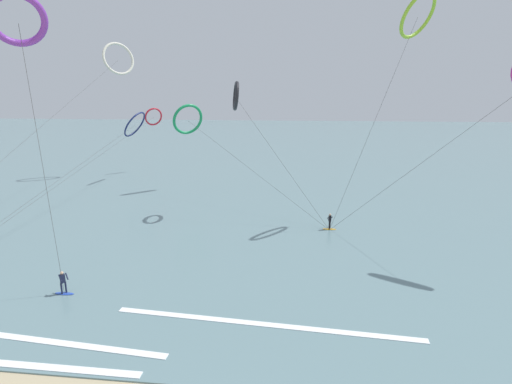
# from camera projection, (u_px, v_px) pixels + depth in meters

# --- Properties ---
(sea_water) EXTENTS (400.00, 200.00, 0.08)m
(sea_water) POSITION_uv_depth(u_px,v_px,m) (288.00, 143.00, 115.36)
(sea_water) COLOR slate
(sea_water) RESTS_ON ground
(surfer_amber) EXTENTS (1.40, 0.63, 1.70)m
(surfer_amber) POSITION_uv_depth(u_px,v_px,m) (330.00, 222.00, 40.90)
(surfer_amber) COLOR orange
(surfer_amber) RESTS_ON ground
(surfer_cobalt) EXTENTS (1.40, 0.73, 1.70)m
(surfer_cobalt) POSITION_uv_depth(u_px,v_px,m) (63.00, 284.00, 27.61)
(surfer_cobalt) COLOR #2647B7
(surfer_cobalt) RESTS_ON ground
(kite_emerald) EXTENTS (21.49, 18.16, 12.44)m
(kite_emerald) POSITION_uv_depth(u_px,v_px,m) (188.00, 119.00, 56.10)
(kite_emerald) COLOR #199351
(kite_emerald) RESTS_ON ground
(kite_lime) EXTENTS (10.65, 6.95, 23.45)m
(kite_lime) POSITION_uv_depth(u_px,v_px,m) (418.00, 15.00, 39.28)
(kite_lime) COLOR #8CC62D
(kite_lime) RESTS_ON ground
(kite_ivory) EXTENTS (4.70, 48.38, 22.01)m
(kite_ivory) POSITION_uv_depth(u_px,v_px,m) (118.00, 59.00, 64.81)
(kite_ivory) COLOR silver
(kite_ivory) RESTS_ON ground
(kite_violet) EXTENTS (3.82, 3.66, 19.66)m
(kite_violet) POSITION_uv_depth(u_px,v_px,m) (18.00, 20.00, 24.07)
(kite_violet) COLOR purple
(kite_violet) RESTS_ON ground
(kite_crimson) EXTENTS (3.16, 48.73, 11.44)m
(kite_crimson) POSITION_uv_depth(u_px,v_px,m) (153.00, 117.00, 69.68)
(kite_crimson) COLOR red
(kite_crimson) RESTS_ON ground
(kite_charcoal) EXTENTS (11.22, 6.86, 15.13)m
(kite_charcoal) POSITION_uv_depth(u_px,v_px,m) (236.00, 96.00, 43.99)
(kite_charcoal) COLOR black
(kite_charcoal) RESTS_ON ground
(kite_navy) EXTENTS (3.43, 41.88, 11.08)m
(kite_navy) POSITION_uv_depth(u_px,v_px,m) (135.00, 125.00, 62.82)
(kite_navy) COLOR navy
(kite_navy) RESTS_ON ground
(wave_crest_near) EXTENTS (12.90, 0.62, 0.12)m
(wave_crest_near) POSITION_uv_depth(u_px,v_px,m) (21.00, 366.00, 20.45)
(wave_crest_near) COLOR white
(wave_crest_near) RESTS_ON ground
(wave_crest_mid) EXTENTS (13.32, 1.55, 0.12)m
(wave_crest_mid) POSITION_uv_depth(u_px,v_px,m) (56.00, 343.00, 22.31)
(wave_crest_mid) COLOR white
(wave_crest_mid) RESTS_ON ground
(wave_crest_far) EXTENTS (18.90, 1.85, 0.12)m
(wave_crest_far) POSITION_uv_depth(u_px,v_px,m) (264.00, 325.00, 24.07)
(wave_crest_far) COLOR white
(wave_crest_far) RESTS_ON ground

